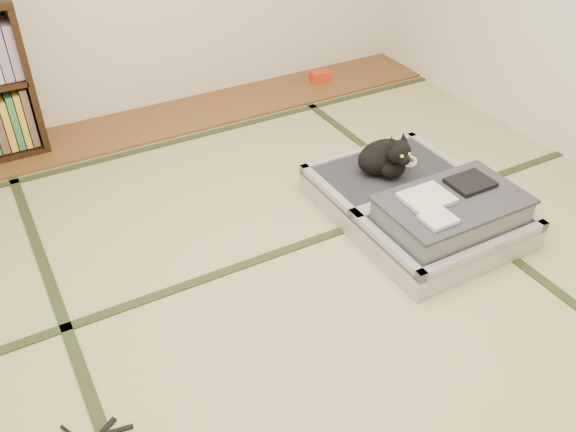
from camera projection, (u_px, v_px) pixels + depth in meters
floor at (317, 305)px, 2.69m from camera, size 4.50×4.50×0.00m
wood_strip at (162, 121)px, 4.10m from camera, size 4.00×0.50×0.02m
red_item at (320, 76)px, 4.59m from camera, size 0.17×0.12×0.07m
tatami_borders at (265, 244)px, 3.04m from camera, size 4.00×4.50×0.01m
suitcase at (421, 206)px, 3.12m from camera, size 0.78×1.04×0.31m
cat at (387, 157)px, 3.23m from camera, size 0.35×0.35×0.28m
cable_coil at (408, 161)px, 3.38m from camera, size 0.11×0.11×0.03m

